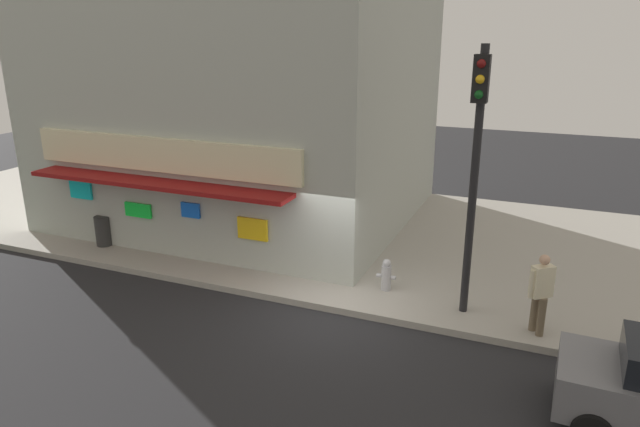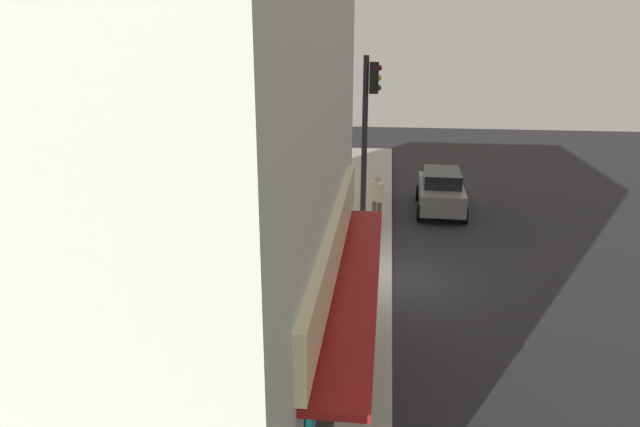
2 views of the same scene
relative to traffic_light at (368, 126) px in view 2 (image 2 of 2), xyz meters
The scene contains 9 objects.
ground_plane 5.01m from the traffic_light, 163.03° to the right, with size 56.88×56.88×0.00m, color #232326.
sidewalk 6.56m from the traffic_light, 123.93° to the left, with size 37.92×10.60×0.17m, color #A39E93.
corner_building 9.77m from the traffic_light, 148.92° to the left, with size 11.16×10.35×8.69m.
traffic_light is the anchor object (origin of this frame).
fire_hydrant 3.94m from the traffic_light, 166.12° to the left, with size 0.49×0.25×0.82m.
pedestrian 3.23m from the traffic_light, 12.01° to the right, with size 0.52×0.48×1.80m.
potted_plant_by_doorway 6.25m from the traffic_light, behind, with size 0.57×0.57×0.95m.
potted_plant_by_window 7.48m from the traffic_light, 169.63° to the left, with size 0.60×0.60×0.97m.
parked_car_grey 5.82m from the traffic_light, 34.73° to the right, with size 4.14×1.99×1.64m.
Camera 2 is at (-15.01, 0.26, 6.71)m, focal length 31.78 mm.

